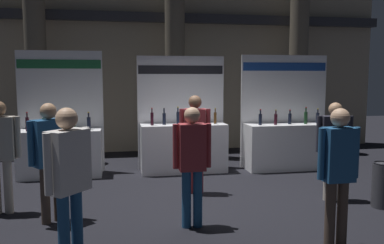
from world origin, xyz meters
name	(u,v)px	position (x,y,z in m)	size (l,w,h in m)	color
ground_plane	(206,197)	(0.00, 0.00, 0.00)	(24.00, 24.00, 0.00)	black
hall_colonnade	(171,33)	(0.00, 4.36, 3.17)	(11.77, 1.21, 6.43)	tan
exhibitor_booth_0	(61,146)	(-2.59, 1.92, 0.61)	(1.70, 0.71, 2.55)	white
exhibitor_booth_1	(183,143)	(-0.08, 1.87, 0.62)	(1.89, 0.66, 2.45)	white
exhibitor_booth_2	(288,141)	(2.23, 1.73, 0.61)	(1.99, 0.66, 2.49)	white
trash_bin	(383,185)	(2.58, -1.03, 0.35)	(0.32, 0.32, 0.71)	#38383D
visitor_0	(69,172)	(-1.94, -2.20, 1.03)	(0.46, 0.48, 1.71)	navy
visitor_1	(192,157)	(-0.47, -1.31, 0.96)	(0.52, 0.24, 1.62)	navy
visitor_3	(334,143)	(2.00, -0.56, 0.95)	(0.58, 0.29, 1.61)	#ADA393
visitor_5	(195,135)	(-0.14, 0.25, 1.01)	(0.52, 0.31, 1.70)	maroon
visitor_6	(0,147)	(-3.13, -0.28, 1.00)	(0.59, 0.23, 1.67)	#ADA393
visitor_7	(50,151)	(-2.36, -0.78, 1.01)	(0.51, 0.46, 1.67)	#47382D
visitor_8	(338,166)	(1.10, -2.24, 0.98)	(0.52, 0.23, 1.66)	#47382D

